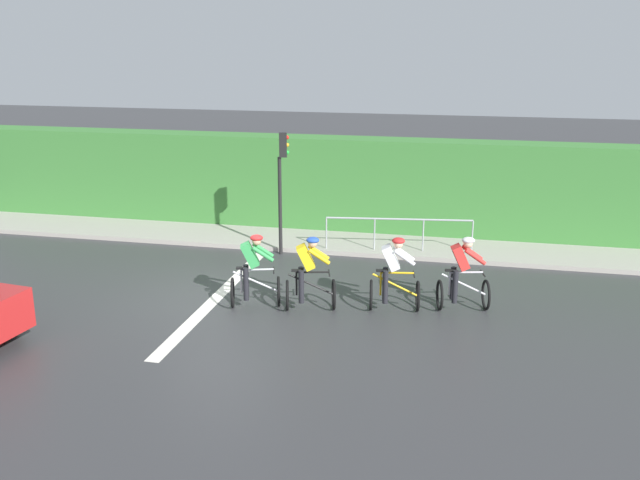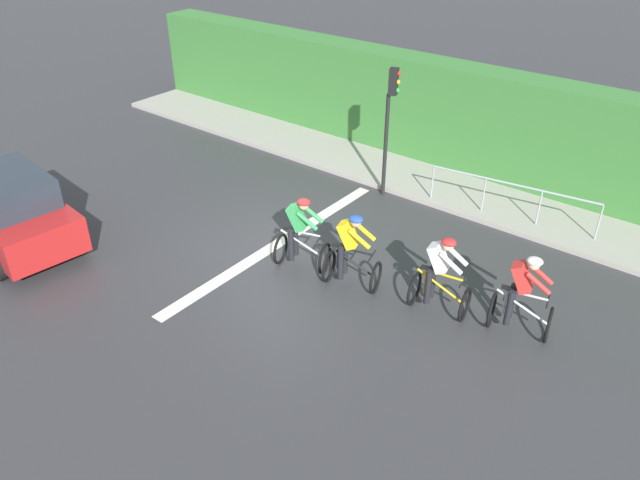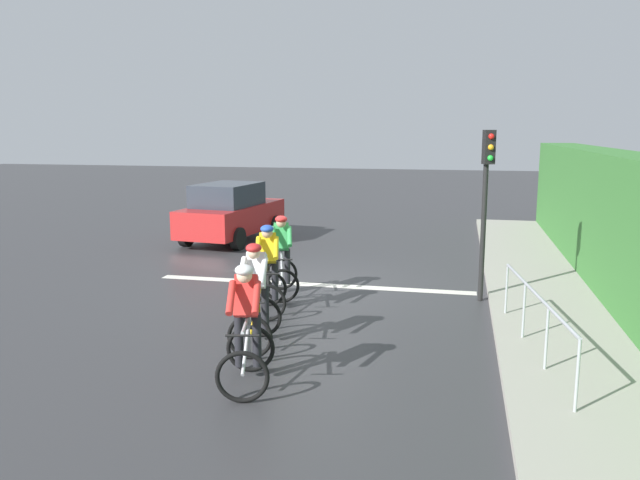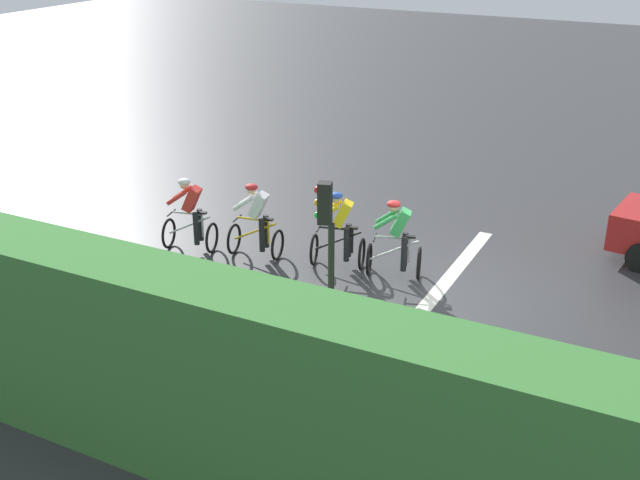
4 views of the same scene
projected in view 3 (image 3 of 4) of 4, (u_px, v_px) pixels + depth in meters
ground_plane at (312, 285)px, 13.76m from camera, size 80.00×80.00×0.00m
sidewalk_kerb at (577, 325)px, 10.74m from camera, size 2.80×24.57×0.12m
stone_wall_low at (635, 319)px, 10.52m from camera, size 0.44×24.57×0.45m
road_marking_stop_line at (312, 284)px, 13.76m from camera, size 7.00×0.30×0.01m
cyclist_lead at (246, 328)px, 8.24m from camera, size 0.91×1.21×1.66m
cyclist_second at (256, 297)px, 9.72m from camera, size 0.83×1.17×1.66m
cyclist_mid at (268, 271)px, 11.53m from camera, size 0.93×1.22×1.66m
cyclist_fourth at (282, 257)px, 12.73m from camera, size 0.96×1.23×1.66m
car_red at (231, 212)px, 18.94m from camera, size 2.27×4.28×1.76m
traffic_light_near_crossing at (486, 189)px, 12.04m from camera, size 0.25×0.31×3.34m
pedestrian_railing_kerbside at (535, 307)px, 9.16m from camera, size 0.58×3.99×1.03m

